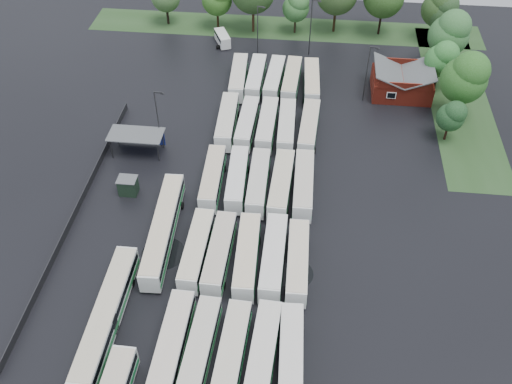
# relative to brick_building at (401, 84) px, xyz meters

# --- Properties ---
(ground) EXTENTS (160.00, 160.00, 0.00)m
(ground) POSITION_rel_brick_building_xyz_m (-24.00, -42.77, -1.87)
(ground) COLOR black
(ground) RESTS_ON ground
(brick_building) EXTENTS (10.07, 8.60, 5.39)m
(brick_building) POSITION_rel_brick_building_xyz_m (0.00, 0.00, 0.00)
(brick_building) COLOR maroon
(brick_building) RESTS_ON ground
(wash_shed) EXTENTS (8.20, 4.20, 3.58)m
(wash_shed) POSITION_rel_brick_building_xyz_m (-41.20, -20.74, 1.12)
(wash_shed) COLOR #2D2D30
(wash_shed) RESTS_ON ground
(utility_hut) EXTENTS (2.70, 2.20, 2.62)m
(utility_hut) POSITION_rel_brick_building_xyz_m (-40.20, -30.17, -0.55)
(utility_hut) COLOR black
(utility_hut) RESTS_ON ground
(grass_strip_north) EXTENTS (80.00, 10.00, 0.01)m
(grass_strip_north) POSITION_rel_brick_building_xyz_m (-22.00, 22.03, -1.86)
(grass_strip_north) COLOR #23411C
(grass_strip_north) RESTS_ON ground
(grass_strip_east) EXTENTS (10.00, 50.00, 0.01)m
(grass_strip_east) POSITION_rel_brick_building_xyz_m (10.00, 0.03, -1.86)
(grass_strip_east) COLOR #23411C
(grass_strip_east) RESTS_ON ground
(west_fence) EXTENTS (0.10, 50.00, 1.20)m
(west_fence) POSITION_rel_brick_building_xyz_m (-46.20, -34.77, -1.27)
(west_fence) COLOR #2D2D30
(west_fence) RESTS_ON ground
(bus_r1c0) EXTENTS (2.78, 12.43, 3.45)m
(bus_r1c0) POSITION_rel_brick_building_xyz_m (-28.38, -54.94, 0.03)
(bus_r1c0) COLOR silver
(bus_r1c0) RESTS_ON ground
(bus_r1c1) EXTENTS (2.94, 11.78, 3.25)m
(bus_r1c1) POSITION_rel_brick_building_xyz_m (-25.36, -54.95, -0.08)
(bus_r1c1) COLOR silver
(bus_r1c1) RESTS_ON ground
(bus_r1c2) EXTENTS (3.04, 12.25, 3.39)m
(bus_r1c2) POSITION_rel_brick_building_xyz_m (-21.94, -55.45, -0.00)
(bus_r1c2) COLOR silver
(bus_r1c2) RESTS_ON ground
(bus_r1c3) EXTENTS (3.18, 12.29, 3.39)m
(bus_r1c3) POSITION_rel_brick_building_xyz_m (-18.65, -55.12, -0.00)
(bus_r1c3) COLOR silver
(bus_r1c3) RESTS_ON ground
(bus_r1c4) EXTENTS (2.98, 11.83, 3.27)m
(bus_r1c4) POSITION_rel_brick_building_xyz_m (-15.68, -54.90, -0.07)
(bus_r1c4) COLOR silver
(bus_r1c4) RESTS_ON ground
(bus_r2c0) EXTENTS (2.71, 11.96, 3.32)m
(bus_r2c0) POSITION_rel_brick_building_xyz_m (-28.25, -41.35, -0.04)
(bus_r2c0) COLOR silver
(bus_r2c0) RESTS_ON ground
(bus_r2c1) EXTENTS (2.78, 12.01, 3.33)m
(bus_r2c1) POSITION_rel_brick_building_xyz_m (-25.37, -41.60, -0.03)
(bus_r2c1) COLOR silver
(bus_r2c1) RESTS_ON ground
(bus_r2c2) EXTENTS (3.02, 12.31, 3.40)m
(bus_r2c2) POSITION_rel_brick_building_xyz_m (-21.92, -41.72, 0.01)
(bus_r2c2) COLOR silver
(bus_r2c2) RESTS_ON ground
(bus_r2c3) EXTENTS (2.66, 12.35, 3.44)m
(bus_r2c3) POSITION_rel_brick_building_xyz_m (-18.67, -41.55, 0.02)
(bus_r2c3) COLOR silver
(bus_r2c3) RESTS_ON ground
(bus_r2c4) EXTENTS (2.75, 11.87, 3.29)m
(bus_r2c4) POSITION_rel_brick_building_xyz_m (-15.69, -41.88, -0.06)
(bus_r2c4) COLOR silver
(bus_r2c4) RESTS_ON ground
(bus_r3c0) EXTENTS (2.87, 11.86, 3.28)m
(bus_r3c0) POSITION_rel_brick_building_xyz_m (-28.50, -27.82, -0.06)
(bus_r3c0) COLOR silver
(bus_r3c0) RESTS_ON ground
(bus_r3c1) EXTENTS (3.00, 11.89, 3.28)m
(bus_r3c1) POSITION_rel_brick_building_xyz_m (-25.02, -27.64, -0.06)
(bus_r3c1) COLOR silver
(bus_r3c1) RESTS_ON ground
(bus_r3c2) EXTENTS (2.73, 12.03, 3.34)m
(bus_r3c2) POSITION_rel_brick_building_xyz_m (-21.97, -28.04, -0.03)
(bus_r3c2) COLOR silver
(bus_r3c2) RESTS_ON ground
(bus_r3c3) EXTENTS (3.02, 12.48, 3.45)m
(bus_r3c3) POSITION_rel_brick_building_xyz_m (-18.73, -28.27, 0.03)
(bus_r3c3) COLOR silver
(bus_r3c3) RESTS_ON ground
(bus_r3c4) EXTENTS (2.78, 12.34, 3.43)m
(bus_r3c4) POSITION_rel_brick_building_xyz_m (-15.64, -27.92, 0.02)
(bus_r3c4) COLOR silver
(bus_r3c4) RESTS_ON ground
(bus_r4c0) EXTENTS (3.06, 12.48, 3.45)m
(bus_r4c0) POSITION_rel_brick_building_xyz_m (-28.42, -14.18, 0.03)
(bus_r4c0) COLOR silver
(bus_r4c0) RESTS_ON ground
(bus_r4c1) EXTENTS (2.77, 11.78, 3.26)m
(bus_r4c1) POSITION_rel_brick_building_xyz_m (-25.20, -14.32, -0.07)
(bus_r4c1) COLOR silver
(bus_r4c1) RESTS_ON ground
(bus_r4c2) EXTENTS (2.68, 11.94, 3.31)m
(bus_r4c2) POSITION_rel_brick_building_xyz_m (-22.02, -14.34, -0.04)
(bus_r4c2) COLOR silver
(bus_r4c2) RESTS_ON ground
(bus_r4c3) EXTENTS (2.77, 11.86, 3.29)m
(bus_r4c3) POSITION_rel_brick_building_xyz_m (-18.94, -14.47, -0.06)
(bus_r4c3) COLOR silver
(bus_r4c3) RESTS_ON ground
(bus_r4c4) EXTENTS (3.15, 12.21, 3.37)m
(bus_r4c4) POSITION_rel_brick_building_xyz_m (-15.42, -14.41, -0.01)
(bus_r4c4) COLOR silver
(bus_r4c4) RESTS_ON ground
(bus_r5c0) EXTENTS (3.18, 12.22, 3.37)m
(bus_r5c0) POSITION_rel_brick_building_xyz_m (-28.32, -0.94, -0.01)
(bus_r5c0) COLOR silver
(bus_r5c0) RESTS_ON ground
(bus_r5c1) EXTENTS (2.64, 11.94, 3.32)m
(bus_r5c1) POSITION_rel_brick_building_xyz_m (-25.27, -0.61, -0.04)
(bus_r5c1) COLOR silver
(bus_r5c1) RESTS_ON ground
(bus_r5c2) EXTENTS (3.08, 11.89, 3.28)m
(bus_r5c2) POSITION_rel_brick_building_xyz_m (-22.02, -0.60, -0.06)
(bus_r5c2) COLOR silver
(bus_r5c2) RESTS_ON ground
(bus_r5c3) EXTENTS (3.01, 12.06, 3.33)m
(bus_r5c3) POSITION_rel_brick_building_xyz_m (-19.00, -0.78, -0.03)
(bus_r5c3) COLOR silver
(bus_r5c3) RESTS_ON ground
(bus_r5c4) EXTENTS (3.10, 12.11, 3.34)m
(bus_r5c4) POSITION_rel_brick_building_xyz_m (-15.51, -1.04, -0.03)
(bus_r5c4) COLOR silver
(bus_r5c4) RESTS_ON ground
(artic_bus_west_b) EXTENTS (3.36, 18.39, 3.39)m
(artic_bus_west_b) POSITION_rel_brick_building_xyz_m (-33.20, -38.34, 0.02)
(artic_bus_west_b) COLOR silver
(artic_bus_west_b) RESTS_ON ground
(artic_bus_west_c) EXTENTS (2.68, 18.29, 3.39)m
(artic_bus_west_c) POSITION_rel_brick_building_xyz_m (-36.42, -52.18, 0.02)
(artic_bus_west_c) COLOR silver
(artic_bus_west_c) RESTS_ON ground
(minibus) EXTENTS (3.95, 5.67, 2.33)m
(minibus) POSITION_rel_brick_building_xyz_m (-33.49, 13.97, -0.57)
(minibus) COLOR white
(minibus) RESTS_ON ground
(tree_north_3) EXTENTS (5.32, 5.32, 8.80)m
(tree_north_3) POSITION_rel_brick_building_xyz_m (-19.47, 20.31, 3.80)
(tree_north_3) COLOR black
(tree_north_3) RESTS_ON ground
(tree_north_6) EXTENTS (6.58, 6.58, 10.89)m
(tree_north_6) POSITION_rel_brick_building_xyz_m (8.02, 20.09, 5.14)
(tree_north_6) COLOR #322114
(tree_north_6) RESTS_ON ground
(tree_east_0) EXTENTS (4.37, 4.34, 7.19)m
(tree_east_0) POSITION_rel_brick_building_xyz_m (6.19, -12.75, 2.76)
(tree_east_0) COLOR black
(tree_east_0) RESTS_ON ground
(tree_east_1) EXTENTS (7.35, 7.35, 12.18)m
(tree_east_1) POSITION_rel_brick_building_xyz_m (8.44, -6.62, 5.97)
(tree_east_1) COLOR black
(tree_east_1) RESTS_ON ground
(tree_east_2) EXTENTS (5.52, 5.52, 9.14)m
(tree_east_2) POSITION_rel_brick_building_xyz_m (6.41, 2.35, 4.01)
(tree_east_2) COLOR black
(tree_east_2) RESTS_ON ground
(tree_east_3) EXTENTS (7.21, 7.21, 11.94)m
(tree_east_3) POSITION_rel_brick_building_xyz_m (8.16, 8.35, 5.82)
(tree_east_3) COLOR black
(tree_east_3) RESTS_ON ground
(tree_east_4) EXTENTS (6.23, 6.23, 10.31)m
(tree_east_4) POSITION_rel_brick_building_xyz_m (8.44, 19.62, 4.77)
(tree_east_4) COLOR #3C2615
(tree_east_4) RESTS_ON ground
(lamp_post_ne) EXTENTS (1.56, 0.30, 10.16)m
(lamp_post_ne) POSITION_rel_brick_building_xyz_m (-6.38, -2.90, 4.03)
(lamp_post_ne) COLOR #2D2D30
(lamp_post_ne) RESTS_ON ground
(lamp_post_nw) EXTENTS (1.53, 0.30, 9.95)m
(lamp_post_nw) POSITION_rel_brick_building_xyz_m (-37.97, -19.14, 3.91)
(lamp_post_nw) COLOR #2D2D30
(lamp_post_nw) RESTS_ON ground
(lamp_post_back_w) EXTENTS (1.49, 0.29, 9.66)m
(lamp_post_back_w) POSITION_rel_brick_building_xyz_m (-26.09, 10.92, 3.74)
(lamp_post_back_w) COLOR #2D2D30
(lamp_post_back_w) RESTS_ON ground
(lamp_post_back_e) EXTENTS (1.69, 0.33, 10.99)m
(lamp_post_back_e) POSITION_rel_brick_building_xyz_m (-16.26, 11.77, 4.51)
(lamp_post_back_e) COLOR #2D2D30
(lamp_post_back_e) RESTS_ON ground
(puddle_2) EXTENTS (5.62, 5.62, 0.01)m
(puddle_2) POSITION_rel_brick_building_xyz_m (-32.84, -40.83, -1.86)
(puddle_2) COLOR black
(puddle_2) RESTS_ON ground
(puddle_3) EXTENTS (4.79, 4.79, 0.01)m
(puddle_3) POSITION_rel_brick_building_xyz_m (-16.01, -42.32, -1.86)
(puddle_3) COLOR black
(puddle_3) RESTS_ON ground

